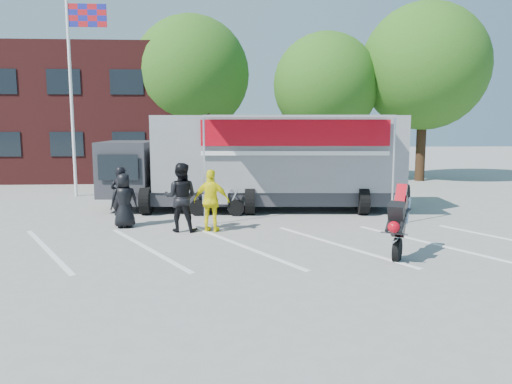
{
  "coord_description": "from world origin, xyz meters",
  "views": [
    {
      "loc": [
        -0.29,
        -11.09,
        3.09
      ],
      "look_at": [
        0.51,
        1.54,
        1.3
      ],
      "focal_mm": 35.0,
      "sensor_mm": 36.0,
      "label": 1
    }
  ],
  "objects": [
    {
      "name": "flagpole",
      "position": [
        -6.24,
        10.0,
        5.05
      ],
      "size": [
        1.61,
        0.12,
        8.0
      ],
      "color": "white",
      "rests_on": "ground"
    },
    {
      "name": "transporter_truck",
      "position": [
        1.1,
        6.32,
        0.0
      ],
      "size": [
        10.68,
        5.69,
        3.3
      ],
      "primitive_type": null,
      "rotation": [
        0.0,
        0.0,
        -0.07
      ],
      "color": "gray",
      "rests_on": "ground"
    },
    {
      "name": "parking_bay_lines",
      "position": [
        0.0,
        1.0,
        0.01
      ],
      "size": [
        18.09,
        13.33,
        0.01
      ],
      "primitive_type": "cube",
      "rotation": [
        0.0,
        0.0,
        0.52
      ],
      "color": "white",
      "rests_on": "ground"
    },
    {
      "name": "spectator_leather_c",
      "position": [
        -1.53,
        2.91,
        0.97
      ],
      "size": [
        1.05,
        0.88,
        1.95
      ],
      "primitive_type": "imported",
      "rotation": [
        0.0,
        0.0,
        2.98
      ],
      "color": "black",
      "rests_on": "ground"
    },
    {
      "name": "office_building",
      "position": [
        -10.0,
        18.0,
        3.5
      ],
      "size": [
        18.0,
        8.0,
        7.0
      ],
      "primitive_type": "cube",
      "color": "#4D1918",
      "rests_on": "ground"
    },
    {
      "name": "stunt_bike_rider",
      "position": [
        3.84,
        0.03,
        0.0
      ],
      "size": [
        1.43,
        1.73,
        1.85
      ],
      "primitive_type": null,
      "rotation": [
        0.0,
        0.0,
        -0.52
      ],
      "color": "black",
      "rests_on": "ground"
    },
    {
      "name": "tree_left",
      "position": [
        -2.0,
        16.0,
        5.57
      ],
      "size": [
        6.12,
        6.12,
        8.64
      ],
      "color": "#382314",
      "rests_on": "ground"
    },
    {
      "name": "tree_right",
      "position": [
        10.0,
        14.5,
        5.88
      ],
      "size": [
        6.46,
        6.46,
        9.12
      ],
      "color": "#382314",
      "rests_on": "ground"
    },
    {
      "name": "parked_motorcycle",
      "position": [
        -0.55,
        5.16,
        0.0
      ],
      "size": [
        1.9,
        0.79,
        0.97
      ],
      "primitive_type": null,
      "rotation": [
        0.0,
        0.0,
        1.48
      ],
      "color": "#BBBBC0",
      "rests_on": "ground"
    },
    {
      "name": "ground",
      "position": [
        0.0,
        0.0,
        0.0
      ],
      "size": [
        100.0,
        100.0,
        0.0
      ],
      "primitive_type": "plane",
      "color": "gray",
      "rests_on": "ground"
    },
    {
      "name": "tree_mid",
      "position": [
        5.0,
        15.0,
        4.94
      ],
      "size": [
        5.44,
        5.44,
        7.68
      ],
      "color": "#382314",
      "rests_on": "ground"
    },
    {
      "name": "spectator_hivis",
      "position": [
        -0.66,
        2.79,
        0.88
      ],
      "size": [
        1.11,
        0.7,
        1.77
      ],
      "primitive_type": "imported",
      "rotation": [
        0.0,
        0.0,
        2.86
      ],
      "color": "#FFF20D",
      "rests_on": "ground"
    },
    {
      "name": "spectator_leather_a",
      "position": [
        -3.23,
        3.53,
        0.81
      ],
      "size": [
        0.9,
        0.71,
        1.61
      ],
      "primitive_type": "imported",
      "rotation": [
        0.0,
        0.0,
        3.41
      ],
      "color": "black",
      "rests_on": "ground"
    },
    {
      "name": "spectator_leather_b",
      "position": [
        -3.34,
        3.71,
        0.9
      ],
      "size": [
        0.73,
        0.56,
        1.79
      ],
      "primitive_type": "imported",
      "rotation": [
        0.0,
        0.0,
        2.93
      ],
      "color": "black",
      "rests_on": "ground"
    }
  ]
}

